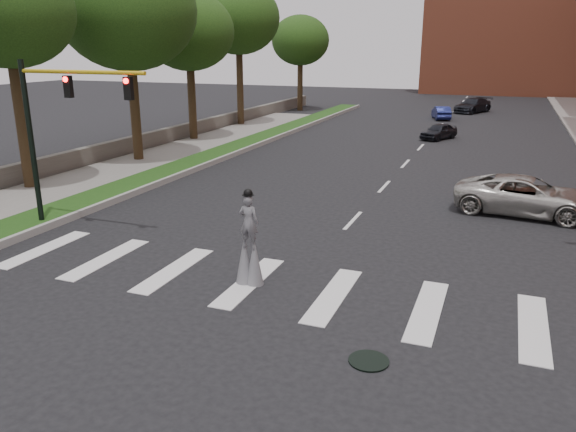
{
  "coord_description": "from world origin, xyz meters",
  "views": [
    {
      "loc": [
        5.26,
        -12.78,
        6.66
      ],
      "look_at": [
        -0.62,
        2.42,
        1.7
      ],
      "focal_mm": 35.0,
      "sensor_mm": 36.0,
      "label": 1
    }
  ],
  "objects": [
    {
      "name": "tree_4",
      "position": [
        -16.18,
        31.32,
        8.78
      ],
      "size": [
        6.87,
        6.87,
        11.74
      ],
      "color": "black",
      "rests_on": "ground"
    },
    {
      "name": "tree_5",
      "position": [
        -15.54,
        44.57,
        7.16
      ],
      "size": [
        5.99,
        5.99,
        9.75
      ],
      "color": "black",
      "rests_on": "ground"
    },
    {
      "name": "suv_crossing",
      "position": [
        6.37,
        11.4,
        0.78
      ],
      "size": [
        5.87,
        3.2,
        1.56
      ],
      "primitive_type": "imported",
      "rotation": [
        0.0,
        0.0,
        1.46
      ],
      "color": "#B6B4AC",
      "rests_on": "ground"
    },
    {
      "name": "tree_1",
      "position": [
        -15.76,
        7.22,
        8.08
      ],
      "size": [
        5.85,
        5.85,
        10.62
      ],
      "color": "black",
      "rests_on": "ground"
    },
    {
      "name": "stilt_performer",
      "position": [
        -1.23,
        0.92,
        1.08
      ],
      "size": [
        0.84,
        0.53,
        2.85
      ],
      "rotation": [
        0.0,
        0.0,
        3.18
      ],
      "color": "black",
      "rests_on": "ground"
    },
    {
      "name": "median_curb",
      "position": [
        -10.45,
        20.0,
        0.14
      ],
      "size": [
        0.2,
        60.0,
        0.28
      ],
      "primitive_type": "cube",
      "color": "gray",
      "rests_on": "ground"
    },
    {
      "name": "stone_wall",
      "position": [
        -17.0,
        22.0,
        0.55
      ],
      "size": [
        0.5,
        56.0,
        1.1
      ],
      "primitive_type": "cube",
      "color": "#555149",
      "rests_on": "ground"
    },
    {
      "name": "ground_plane",
      "position": [
        0.0,
        0.0,
        0.0
      ],
      "size": [
        160.0,
        160.0,
        0.0
      ],
      "primitive_type": "plane",
      "color": "black",
      "rests_on": "ground"
    },
    {
      "name": "car_far",
      "position": [
        1.89,
        49.0,
        0.74
      ],
      "size": [
        4.01,
        5.49,
        1.48
      ],
      "primitive_type": "imported",
      "rotation": [
        0.0,
        0.0,
        -0.43
      ],
      "color": "black",
      "rests_on": "ground"
    },
    {
      "name": "car_near",
      "position": [
        0.71,
        29.98,
        0.59
      ],
      "size": [
        2.71,
        3.72,
        1.18
      ],
      "primitive_type": "imported",
      "rotation": [
        0.0,
        0.0,
        -0.43
      ],
      "color": "black",
      "rests_on": "ground"
    },
    {
      "name": "tree_3",
      "position": [
        -15.89,
        22.82,
        7.58
      ],
      "size": [
        6.33,
        6.33,
        10.31
      ],
      "color": "black",
      "rests_on": "ground"
    },
    {
      "name": "manhole",
      "position": [
        3.0,
        -2.0,
        0.02
      ],
      "size": [
        0.9,
        0.9,
        0.04
      ],
      "primitive_type": "cylinder",
      "color": "black",
      "rests_on": "ground"
    },
    {
      "name": "sidewalk_left",
      "position": [
        -14.5,
        10.0,
        0.09
      ],
      "size": [
        4.0,
        60.0,
        0.18
      ],
      "primitive_type": "cube",
      "color": "slate",
      "rests_on": "ground"
    },
    {
      "name": "tree_2",
      "position": [
        -15.0,
        14.86,
        8.49
      ],
      "size": [
        7.71,
        7.71,
        11.79
      ],
      "color": "black",
      "rests_on": "ground"
    },
    {
      "name": "grass_median",
      "position": [
        -11.5,
        20.0,
        0.12
      ],
      "size": [
        2.0,
        60.0,
        0.25
      ],
      "primitive_type": "cube",
      "color": "#193D11",
      "rests_on": "ground"
    },
    {
      "name": "car_mid",
      "position": [
        -0.51,
        42.23,
        0.61
      ],
      "size": [
        2.26,
        3.93,
        1.23
      ],
      "primitive_type": "imported",
      "rotation": [
        0.0,
        0.0,
        3.42
      ],
      "color": "navy",
      "rests_on": "ground"
    },
    {
      "name": "building_backdrop",
      "position": [
        6.0,
        78.0,
        9.0
      ],
      "size": [
        26.0,
        14.0,
        18.0
      ],
      "primitive_type": "cube",
      "color": "#BB5A3B",
      "rests_on": "ground"
    },
    {
      "name": "traffic_signal",
      "position": [
        -9.78,
        3.0,
        4.15
      ],
      "size": [
        5.3,
        0.23,
        6.2
      ],
      "color": "black",
      "rests_on": "ground"
    }
  ]
}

